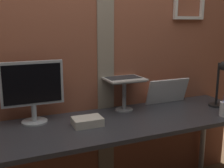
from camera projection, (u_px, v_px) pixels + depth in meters
brick_wall_back at (82, 41)px, 2.16m from camera, size 3.01×0.16×2.65m
desk at (118, 130)px, 2.00m from camera, size 2.21×0.65×0.78m
monitor at (32, 87)px, 1.89m from camera, size 0.42×0.18×0.43m
laptop_stand at (124, 90)px, 2.19m from camera, size 0.28×0.22×0.25m
laptop at (121, 72)px, 2.22m from camera, size 0.30×0.31×0.21m
whiteboard_panel at (167, 91)px, 2.40m from camera, size 0.39×0.08×0.22m
desk_lamp at (223, 80)px, 2.24m from camera, size 0.12×0.20×0.38m
paper_clutter_stack at (87, 121)px, 1.89m from camera, size 0.20×0.14×0.06m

